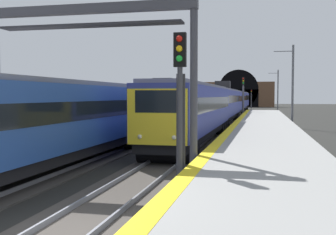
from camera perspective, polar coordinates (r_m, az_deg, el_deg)
platform_right at (r=8.71m, az=13.60°, el=-14.93°), size 112.00×4.74×1.03m
platform_right_edge_strip at (r=8.78m, az=-0.60°, el=-11.17°), size 112.00×0.50×0.01m
train_main_approaching at (r=58.00m, az=8.40°, el=2.07°), size 80.68×2.97×4.84m
train_adjacent_platform at (r=27.88m, az=-5.20°, el=0.96°), size 39.00×3.09×4.74m
railway_signal_near at (r=12.92m, az=1.65°, el=2.65°), size 0.39×0.38×5.12m
railway_signal_mid at (r=58.10m, az=10.25°, el=3.21°), size 0.39×0.38×5.73m
railway_signal_far at (r=104.66m, az=11.33°, el=2.72°), size 0.39×0.38×4.68m
overhead_signal_gantry at (r=16.39m, az=-10.69°, el=9.42°), size 0.70×8.34×6.66m
tunnel_portal at (r=120.80m, az=9.63°, el=3.16°), size 2.25×19.94×11.17m
catenary_mast_near at (r=42.36m, az=16.65°, el=4.18°), size 0.22×1.93×8.10m
catenary_mast_far at (r=79.96m, az=14.78°, el=3.54°), size 0.22×1.87×7.96m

